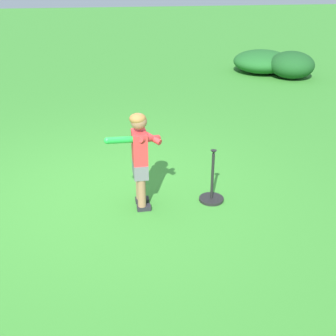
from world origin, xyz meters
TOP-DOWN VIEW (x-y plane):
  - ground_plane at (0.00, 0.00)m, footprint 40.00×40.00m
  - child_batter at (0.31, 0.34)m, footprint 0.37×0.60m
  - batting_tee at (0.28, 1.14)m, footprint 0.28×0.28m
  - shrub_left_background at (-5.48, 3.58)m, footprint 1.29×1.34m
  - shrub_right_background at (-4.90, 4.07)m, footprint 1.02×0.99m

SIDE VIEW (x-z plane):
  - ground_plane at x=0.00m, z-range 0.00..0.00m
  - batting_tee at x=0.28m, z-range -0.21..0.41m
  - shrub_left_background at x=-5.48m, z-range 0.00..0.51m
  - shrub_right_background at x=-4.90m, z-range 0.00..0.58m
  - child_batter at x=0.31m, z-range 0.11..1.19m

